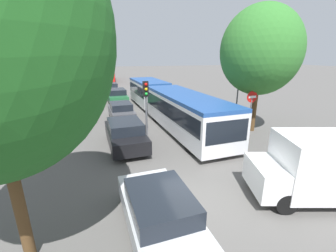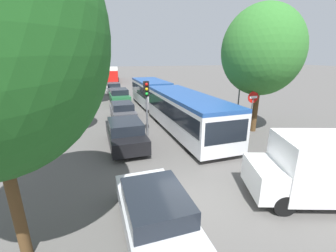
# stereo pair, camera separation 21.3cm
# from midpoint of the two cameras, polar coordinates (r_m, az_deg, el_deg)

# --- Properties ---
(ground_plane) EXTENTS (200.00, 200.00, 0.00)m
(ground_plane) POSITION_cam_midpoint_polar(r_m,az_deg,el_deg) (8.29, 8.15, -18.57)
(ground_plane) COLOR #565451
(articulated_bus) EXTENTS (3.63, 16.99, 2.50)m
(articulated_bus) POSITION_cam_midpoint_polar(r_m,az_deg,el_deg) (17.81, -0.80, 6.50)
(articulated_bus) COLOR silver
(articulated_bus) RESTS_ON ground
(city_bus_rear) EXTENTS (3.07, 11.55, 2.46)m
(city_bus_rear) POSITION_cam_midpoint_polar(r_m,az_deg,el_deg) (46.43, -15.16, 12.73)
(city_bus_rear) COLOR red
(city_bus_rear) RESTS_ON ground
(queued_car_silver) EXTENTS (1.95, 4.16, 1.41)m
(queued_car_silver) POSITION_cam_midpoint_polar(r_m,az_deg,el_deg) (6.61, -3.09, -21.35)
(queued_car_silver) COLOR #B7BABF
(queued_car_silver) RESTS_ON ground
(queued_car_black) EXTENTS (2.09, 4.43, 1.51)m
(queued_car_black) POSITION_cam_midpoint_polar(r_m,az_deg,el_deg) (12.51, -11.27, -1.92)
(queued_car_black) COLOR black
(queued_car_black) RESTS_ON ground
(queued_car_graphite) EXTENTS (1.89, 4.02, 1.37)m
(queued_car_graphite) POSITION_cam_midpoint_polar(r_m,az_deg,el_deg) (17.92, -12.16, 3.71)
(queued_car_graphite) COLOR #47474C
(queued_car_graphite) RESTS_ON ground
(queued_car_green) EXTENTS (2.09, 4.45, 1.51)m
(queued_car_green) POSITION_cam_midpoint_polar(r_m,az_deg,el_deg) (24.33, -13.10, 7.42)
(queued_car_green) COLOR #236638
(queued_car_green) RESTS_ON ground
(queued_car_white) EXTENTS (1.94, 4.11, 1.40)m
(queued_car_white) POSITION_cam_midpoint_polar(r_m,az_deg,el_deg) (30.75, -14.50, 9.25)
(queued_car_white) COLOR white
(queued_car_white) RESTS_ON ground
(white_van) EXTENTS (5.34, 3.25, 2.31)m
(white_van) POSITION_cam_midpoint_polar(r_m,az_deg,el_deg) (9.55, 35.71, -8.25)
(white_van) COLOR white
(white_van) RESTS_ON ground
(traffic_light) EXTENTS (0.32, 0.36, 3.40)m
(traffic_light) POSITION_cam_midpoint_polar(r_m,az_deg,el_deg) (13.63, -6.09, 7.47)
(traffic_light) COLOR #56595E
(traffic_light) RESTS_ON ground
(no_entry_sign) EXTENTS (0.70, 0.08, 2.82)m
(no_entry_sign) POSITION_cam_midpoint_polar(r_m,az_deg,el_deg) (14.58, 19.94, 4.68)
(no_entry_sign) COLOR #56595E
(no_entry_sign) RESTS_ON ground
(direction_sign_post) EXTENTS (0.23, 1.40, 3.60)m
(direction_sign_post) POSITION_cam_midpoint_polar(r_m,az_deg,el_deg) (17.20, 17.02, 9.09)
(direction_sign_post) COLOR #56595E
(direction_sign_post) RESTS_ON ground
(tree_left_mid) EXTENTS (3.21, 3.21, 5.90)m
(tree_left_mid) POSITION_cam_midpoint_polar(r_m,az_deg,el_deg) (14.92, -27.99, 12.13)
(tree_left_mid) COLOR #51381E
(tree_left_mid) RESTS_ON ground
(tree_left_far) EXTENTS (5.11, 5.11, 8.39)m
(tree_left_far) POSITION_cam_midpoint_polar(r_m,az_deg,el_deg) (24.58, -22.33, 17.22)
(tree_left_far) COLOR #51381E
(tree_left_far) RESTS_ON ground
(tree_right_near) EXTENTS (4.85, 4.85, 7.80)m
(tree_right_near) POSITION_cam_midpoint_polar(r_m,az_deg,el_deg) (15.48, 21.75, 16.78)
(tree_right_near) COLOR #51381E
(tree_right_near) RESTS_ON ground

